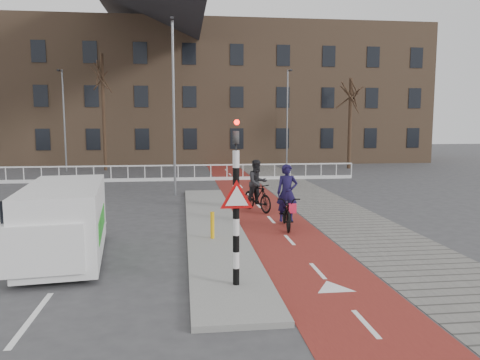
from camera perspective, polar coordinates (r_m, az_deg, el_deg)
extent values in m
plane|color=#38383A|center=(12.28, 1.27, -9.89)|extent=(120.00, 120.00, 0.00)
cube|color=maroon|center=(22.15, 1.39, -2.20)|extent=(2.50, 60.00, 0.01)
cube|color=slate|center=(22.72, 8.40, -2.04)|extent=(3.00, 60.00, 0.01)
cube|color=gray|center=(16.05, -3.28, -5.61)|extent=(1.80, 16.00, 0.12)
cylinder|color=black|center=(9.89, -0.48, -4.73)|extent=(0.14, 0.14, 2.88)
imported|color=black|center=(9.68, -0.49, 5.99)|extent=(0.13, 0.16, 0.80)
cylinder|color=#FF0C05|center=(9.54, -0.40, 7.06)|extent=(0.11, 0.02, 0.11)
cylinder|color=#F3B10D|center=(14.05, -3.39, -5.52)|extent=(0.12, 0.12, 0.80)
imported|color=black|center=(15.91, 5.73, -3.88)|extent=(0.98, 2.18, 1.11)
imported|color=#150F36|center=(15.80, 5.76, -1.56)|extent=(0.75, 0.54, 1.93)
cube|color=#F22246|center=(15.36, 6.42, -3.46)|extent=(0.26, 0.18, 0.30)
imported|color=black|center=(18.79, 2.11, -2.06)|extent=(1.29, 2.01, 1.17)
imported|color=black|center=(18.71, 2.12, -0.33)|extent=(1.10, 1.00, 1.84)
cube|color=white|center=(13.04, -20.56, -4.56)|extent=(2.36, 4.77, 1.83)
cube|color=green|center=(13.31, -24.44, -4.96)|extent=(0.37, 2.91, 0.55)
cube|color=green|center=(12.87, -16.51, -5.00)|extent=(0.37, 2.91, 0.55)
cube|color=black|center=(11.12, -22.97, -4.53)|extent=(1.64, 0.25, 0.90)
cylinder|color=black|center=(11.84, -25.08, -9.60)|extent=(0.30, 0.66, 0.64)
cylinder|color=black|center=(11.63, -17.43, -9.55)|extent=(0.30, 0.66, 0.64)
cylinder|color=black|center=(14.81, -22.75, -6.20)|extent=(0.30, 0.66, 0.64)
cylinder|color=black|center=(14.64, -16.69, -6.09)|extent=(0.30, 0.66, 0.64)
cube|color=silver|center=(28.93, -13.53, 1.68)|extent=(28.00, 0.08, 0.08)
cube|color=silver|center=(29.02, -13.48, 0.01)|extent=(28.00, 0.10, 0.20)
cube|color=#7F6047|center=(43.71, -8.84, 10.19)|extent=(46.00, 10.00, 12.00)
cylinder|color=#322216|center=(36.10, -16.29, 7.88)|extent=(0.23, 0.23, 8.50)
cylinder|color=#322216|center=(37.08, 13.25, 6.69)|extent=(0.27, 0.27, 6.88)
cylinder|color=slate|center=(23.00, -8.07, 8.52)|extent=(0.12, 0.12, 8.37)
cylinder|color=slate|center=(36.18, -20.63, 6.73)|extent=(0.12, 0.12, 7.26)
cylinder|color=slate|center=(36.71, 5.77, 7.36)|extent=(0.12, 0.12, 7.54)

